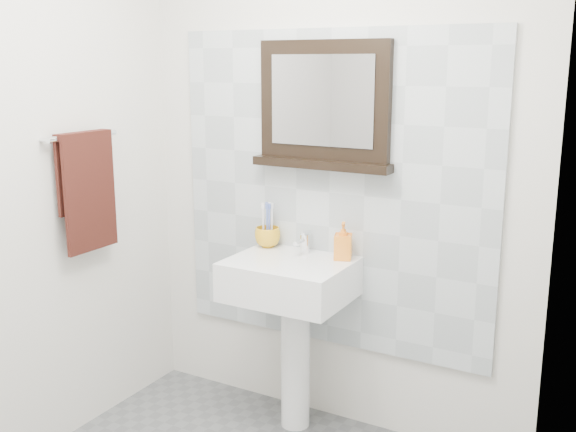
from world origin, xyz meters
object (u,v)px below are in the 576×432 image
object	(u,v)px
framed_mirror	(324,108)
hand_towel	(87,182)
toothbrush_cup	(268,237)
pedestal_sink	(291,297)
soap_dispenser	(343,241)

from	to	relation	value
framed_mirror	hand_towel	distance (m)	1.14
toothbrush_cup	hand_towel	bearing A→B (deg)	-139.63
pedestal_sink	toothbrush_cup	world-z (taller)	pedestal_sink
soap_dispenser	pedestal_sink	bearing A→B (deg)	-167.83
toothbrush_cup	framed_mirror	size ratio (longest dim) A/B	0.18
framed_mirror	hand_towel	size ratio (longest dim) A/B	1.24
pedestal_sink	soap_dispenser	distance (m)	0.36
hand_towel	toothbrush_cup	bearing A→B (deg)	40.37
hand_towel	pedestal_sink	bearing A→B (deg)	25.47
framed_mirror	soap_dispenser	bearing A→B (deg)	-23.73
toothbrush_cup	hand_towel	xyz separation A→B (m)	(-0.64, -0.54, 0.30)
toothbrush_cup	hand_towel	size ratio (longest dim) A/B	0.23
pedestal_sink	framed_mirror	xyz separation A→B (m)	(0.07, 0.19, 0.87)
toothbrush_cup	framed_mirror	world-z (taller)	framed_mirror
soap_dispenser	hand_towel	world-z (taller)	hand_towel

